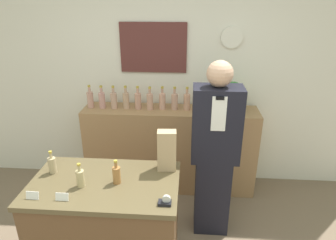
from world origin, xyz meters
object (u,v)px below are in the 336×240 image
(shopkeeper, at_px, (215,153))
(potted_plant, at_px, (233,96))
(tape_dispenser, at_px, (165,201))
(paper_bag, at_px, (167,151))

(shopkeeper, relative_size, potted_plant, 5.03)
(potted_plant, distance_m, tape_dispenser, 1.65)
(tape_dispenser, bearing_deg, potted_plant, 67.81)
(potted_plant, relative_size, tape_dispenser, 3.81)
(paper_bag, height_order, tape_dispenser, paper_bag)
(potted_plant, relative_size, paper_bag, 1.02)
(shopkeeper, bearing_deg, paper_bag, -137.32)
(shopkeeper, distance_m, paper_bag, 0.61)
(potted_plant, bearing_deg, tape_dispenser, -112.19)
(potted_plant, height_order, paper_bag, potted_plant)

